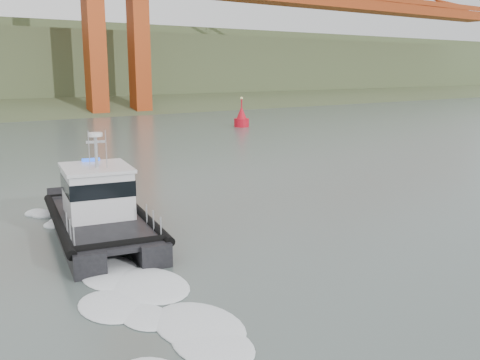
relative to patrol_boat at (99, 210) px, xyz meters
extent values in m
plane|color=#45524D|center=(6.75, -9.92, -1.27)|extent=(400.00, 400.00, 0.00)
cube|color=black|center=(-1.29, 0.10, -0.87)|extent=(3.24, 10.49, 1.14)
cube|color=black|center=(1.23, -0.40, -0.87)|extent=(3.24, 10.49, 1.14)
cube|color=black|center=(-0.12, -0.62, -0.42)|extent=(5.48, 9.59, 0.24)
cube|color=silver|center=(0.06, 0.31, 0.79)|extent=(3.46, 3.91, 2.19)
cube|color=black|center=(0.06, 0.31, 1.18)|extent=(3.53, 3.98, 0.71)
cube|color=silver|center=(0.06, 0.31, 1.96)|extent=(3.68, 4.13, 0.15)
cylinder|color=#9C9FA4|center=(0.01, 0.03, 2.74)|extent=(0.15, 0.15, 1.71)
cylinder|color=white|center=(0.01, 0.03, 3.55)|extent=(0.67, 0.67, 0.17)
cylinder|color=red|center=(33.96, 35.89, -0.81)|extent=(2.07, 2.07, 1.38)
cone|color=red|center=(33.96, 35.89, 0.57)|extent=(1.61, 1.61, 2.07)
cylinder|color=red|center=(33.96, 35.89, 1.94)|extent=(0.18, 0.18, 1.15)
sphere|color=#E5D87F|center=(33.96, 35.89, 2.63)|extent=(0.34, 0.34, 0.34)
camera|label=1|loc=(-8.71, -23.61, 6.47)|focal=40.00mm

